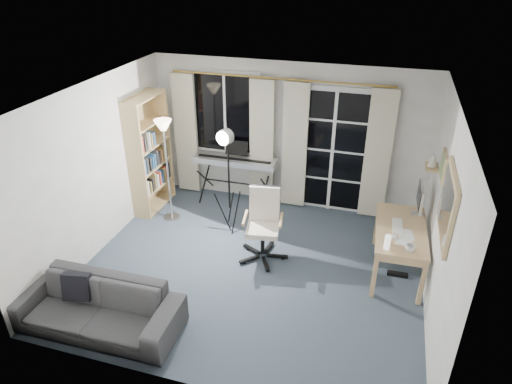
% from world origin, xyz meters
% --- Properties ---
extents(floor, '(4.50, 4.00, 0.02)m').
position_xyz_m(floor, '(0.00, 0.00, -0.01)').
color(floor, '#374451').
rests_on(floor, ground).
extents(window, '(1.20, 0.08, 1.40)m').
position_xyz_m(window, '(-1.05, 1.97, 1.50)').
color(window, white).
rests_on(window, floor).
extents(french_door, '(1.32, 0.09, 2.11)m').
position_xyz_m(french_door, '(0.75, 1.97, 1.03)').
color(french_door, white).
rests_on(french_door, floor).
extents(curtains, '(3.60, 0.07, 2.13)m').
position_xyz_m(curtains, '(-0.14, 1.88, 1.09)').
color(curtains, gold).
rests_on(curtains, floor).
extents(bookshelf, '(0.33, 0.90, 1.93)m').
position_xyz_m(bookshelf, '(-2.12, 1.18, 0.91)').
color(bookshelf, tan).
rests_on(bookshelf, floor).
extents(torchiere_lamp, '(0.33, 0.33, 1.68)m').
position_xyz_m(torchiere_lamp, '(-1.64, 0.91, 1.35)').
color(torchiere_lamp, '#B2B2B7').
rests_on(torchiere_lamp, floor).
extents(keyboard_piano, '(1.41, 0.69, 1.02)m').
position_xyz_m(keyboard_piano, '(-0.81, 1.70, 0.77)').
color(keyboard_piano, black).
rests_on(keyboard_piano, floor).
extents(studio_light, '(0.37, 0.38, 1.70)m').
position_xyz_m(studio_light, '(-0.64, 0.83, 1.36)').
color(studio_light, black).
rests_on(studio_light, floor).
extents(office_chair, '(0.70, 0.70, 1.02)m').
position_xyz_m(office_chair, '(0.05, 0.39, 0.60)').
color(office_chair, black).
rests_on(office_chair, floor).
extents(desk, '(0.68, 1.30, 0.68)m').
position_xyz_m(desk, '(1.88, 0.50, 0.60)').
color(desk, tan).
rests_on(desk, floor).
extents(monitor, '(0.17, 0.49, 0.43)m').
position_xyz_m(monitor, '(2.08, 0.95, 0.94)').
color(monitor, silver).
rests_on(monitor, desk).
extents(desk_clutter, '(0.39, 0.78, 0.87)m').
position_xyz_m(desk_clutter, '(1.83, 0.28, 0.54)').
color(desk_clutter, white).
rests_on(desk_clutter, desk).
extents(mug, '(0.12, 0.09, 0.11)m').
position_xyz_m(mug, '(1.98, -0.00, 0.74)').
color(mug, silver).
rests_on(mug, desk).
extents(wall_mirror, '(0.04, 0.94, 0.74)m').
position_xyz_m(wall_mirror, '(2.22, -0.35, 1.55)').
color(wall_mirror, tan).
rests_on(wall_mirror, floor).
extents(framed_print, '(0.03, 0.42, 0.32)m').
position_xyz_m(framed_print, '(2.23, 0.55, 1.60)').
color(framed_print, tan).
rests_on(framed_print, floor).
extents(wall_shelf, '(0.16, 0.30, 0.18)m').
position_xyz_m(wall_shelf, '(2.16, 1.05, 1.41)').
color(wall_shelf, tan).
rests_on(wall_shelf, floor).
extents(sofa, '(1.95, 0.60, 0.76)m').
position_xyz_m(sofa, '(-1.39, -1.55, 0.38)').
color(sofa, '#28282A').
rests_on(sofa, floor).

